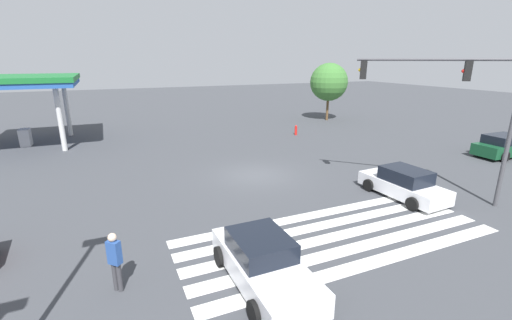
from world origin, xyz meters
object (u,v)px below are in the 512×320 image
at_px(car_0, 403,184).
at_px(car_2, 505,146).
at_px(fire_hydrant, 296,130).
at_px(car_1, 263,262).
at_px(pedestrian, 115,259).
at_px(traffic_signal_mast, 463,98).
at_px(tree_corner_b, 329,82).

bearing_deg(car_0, car_2, -80.74).
height_order(car_2, fire_hydrant, car_2).
bearing_deg(car_1, pedestrian, -108.91).
distance_m(car_1, fire_hydrant, 20.94).
relative_size(traffic_signal_mast, car_1, 1.47).
distance_m(car_2, fire_hydrant, 15.10).
bearing_deg(car_1, car_0, 109.58).
relative_size(car_1, tree_corner_b, 0.75).
distance_m(traffic_signal_mast, car_2, 11.66).
bearing_deg(fire_hydrant, car_2, -50.81).
relative_size(pedestrian, fire_hydrant, 2.11).
distance_m(car_1, tree_corner_b, 29.55).
bearing_deg(car_0, fire_hydrant, -12.70).
distance_m(pedestrian, tree_corner_b, 31.19).
xyz_separation_m(tree_corner_b, fire_hydrant, (-6.98, -5.33, -3.64)).
bearing_deg(traffic_signal_mast, car_0, 11.47).
height_order(car_0, car_2, car_2).
bearing_deg(fire_hydrant, car_0, -99.48).
bearing_deg(car_1, tree_corner_b, 140.89).
relative_size(car_1, car_2, 1.00).
bearing_deg(car_0, car_1, 106.88).
distance_m(car_2, pedestrian, 25.25).
bearing_deg(fire_hydrant, car_1, -122.75).
height_order(car_2, pedestrian, pedestrian).
xyz_separation_m(car_1, pedestrian, (-3.96, 1.32, 0.36)).
xyz_separation_m(car_0, fire_hydrant, (2.40, 14.34, -0.23)).
bearing_deg(traffic_signal_mast, tree_corner_b, -65.39).
height_order(pedestrian, tree_corner_b, tree_corner_b).
relative_size(car_0, pedestrian, 2.37).
relative_size(car_2, tree_corner_b, 0.74).
relative_size(pedestrian, tree_corner_b, 0.30).
relative_size(car_2, pedestrian, 2.48).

